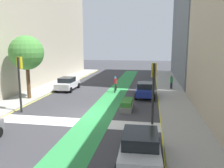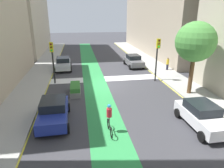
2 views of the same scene
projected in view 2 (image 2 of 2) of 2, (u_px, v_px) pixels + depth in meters
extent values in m
plane|color=#38383D|center=(108.00, 85.00, 20.75)|extent=(120.00, 120.00, 0.00)
cube|color=#2D8C47|center=(96.00, 85.00, 20.56)|extent=(2.40, 60.00, 0.01)
cube|color=silver|center=(105.00, 79.00, 22.61)|extent=(12.00, 1.80, 0.01)
cube|color=#9E9E99|center=(176.00, 80.00, 21.88)|extent=(3.00, 60.00, 0.15)
cube|color=yellow|center=(163.00, 82.00, 21.67)|extent=(0.16, 60.00, 0.01)
cube|color=#9E9E99|center=(31.00, 88.00, 19.57)|extent=(3.00, 60.00, 0.15)
cube|color=yellow|center=(47.00, 88.00, 19.83)|extent=(0.16, 60.00, 0.01)
cube|color=tan|center=(172.00, 6.00, 35.58)|extent=(9.92, 27.03, 16.15)
cylinder|color=black|center=(53.00, 63.00, 20.55)|extent=(0.16, 0.16, 4.27)
cube|color=gold|center=(51.00, 47.00, 19.82)|extent=(0.35, 0.28, 0.95)
sphere|color=#3F0A0A|center=(51.00, 44.00, 19.59)|extent=(0.20, 0.20, 0.20)
sphere|color=#4C380C|center=(51.00, 47.00, 19.69)|extent=(0.20, 0.20, 0.20)
sphere|color=#26D833|center=(52.00, 50.00, 19.79)|extent=(0.20, 0.20, 0.20)
cylinder|color=black|center=(156.00, 60.00, 21.19)|extent=(0.16, 0.16, 4.53)
cube|color=gold|center=(158.00, 43.00, 20.41)|extent=(0.35, 0.28, 0.95)
sphere|color=#3F0A0A|center=(159.00, 41.00, 20.18)|extent=(0.20, 0.20, 0.20)
sphere|color=#4C380C|center=(159.00, 44.00, 20.28)|extent=(0.20, 0.20, 0.20)
sphere|color=#26D833|center=(159.00, 47.00, 20.38)|extent=(0.20, 0.20, 0.20)
cube|color=navy|center=(54.00, 113.00, 13.40)|extent=(1.88, 4.23, 0.70)
cube|color=black|center=(53.00, 103.00, 13.38)|extent=(1.64, 2.03, 0.55)
cylinder|color=black|center=(68.00, 128.00, 12.31)|extent=(0.23, 0.64, 0.64)
cylinder|color=black|center=(37.00, 131.00, 12.00)|extent=(0.23, 0.64, 0.64)
cylinder|color=black|center=(68.00, 107.00, 15.04)|extent=(0.23, 0.64, 0.64)
cylinder|color=black|center=(43.00, 109.00, 14.73)|extent=(0.23, 0.64, 0.64)
cube|color=#B2B7BF|center=(63.00, 64.00, 26.16)|extent=(1.95, 4.26, 0.70)
cube|color=black|center=(63.00, 59.00, 26.14)|extent=(1.67, 2.05, 0.55)
cylinder|color=black|center=(71.00, 70.00, 25.08)|extent=(0.24, 0.65, 0.64)
cylinder|color=black|center=(56.00, 70.00, 24.75)|extent=(0.24, 0.65, 0.64)
cylinder|color=black|center=(71.00, 64.00, 27.80)|extent=(0.24, 0.65, 0.64)
cylinder|color=black|center=(57.00, 65.00, 27.47)|extent=(0.24, 0.65, 0.64)
cube|color=silver|center=(202.00, 118.00, 12.87)|extent=(1.82, 4.21, 0.70)
cube|color=black|center=(202.00, 107.00, 12.84)|extent=(1.61, 2.01, 0.55)
cylinder|color=black|center=(202.00, 137.00, 11.47)|extent=(0.22, 0.64, 0.64)
cylinder|color=black|center=(201.00, 111.00, 14.49)|extent=(0.22, 0.64, 0.64)
cylinder|color=black|center=(178.00, 113.00, 14.21)|extent=(0.22, 0.64, 0.64)
cube|color=slate|center=(134.00, 62.00, 27.66)|extent=(1.90, 4.24, 0.70)
cube|color=black|center=(133.00, 57.00, 27.63)|extent=(1.65, 2.04, 0.55)
cylinder|color=black|center=(143.00, 67.00, 26.57)|extent=(0.23, 0.64, 0.64)
cylinder|color=black|center=(130.00, 67.00, 26.25)|extent=(0.23, 0.64, 0.64)
cylinder|color=black|center=(137.00, 62.00, 29.29)|extent=(0.23, 0.64, 0.64)
cylinder|color=black|center=(125.00, 62.00, 28.98)|extent=(0.23, 0.64, 0.64)
torus|color=black|center=(111.00, 133.00, 11.82)|extent=(0.08, 0.68, 0.68)
torus|color=black|center=(108.00, 124.00, 12.79)|extent=(0.08, 0.68, 0.68)
cylinder|color=black|center=(110.00, 125.00, 12.24)|extent=(0.08, 0.95, 0.06)
cylinder|color=black|center=(109.00, 120.00, 12.29)|extent=(0.05, 0.05, 0.50)
cylinder|color=red|center=(109.00, 113.00, 12.12)|extent=(0.32, 0.32, 0.55)
sphere|color=beige|center=(109.00, 107.00, 11.99)|extent=(0.22, 0.22, 0.22)
sphere|color=#268CCC|center=(109.00, 106.00, 11.98)|extent=(0.23, 0.23, 0.23)
cylinder|color=#262638|center=(167.00, 67.00, 25.61)|extent=(0.28, 0.28, 0.71)
cylinder|color=gold|center=(168.00, 62.00, 25.39)|extent=(0.34, 0.34, 0.63)
sphere|color=#8C6647|center=(168.00, 58.00, 25.25)|extent=(0.21, 0.21, 0.21)
cylinder|color=brown|center=(191.00, 75.00, 17.73)|extent=(0.36, 0.36, 3.37)
sphere|color=#478C3D|center=(196.00, 42.00, 16.78)|extent=(3.35, 3.35, 3.35)
cube|color=slate|center=(75.00, 91.00, 18.45)|extent=(0.94, 2.51, 0.45)
cube|color=#33722D|center=(75.00, 87.00, 18.30)|extent=(0.85, 2.26, 0.40)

